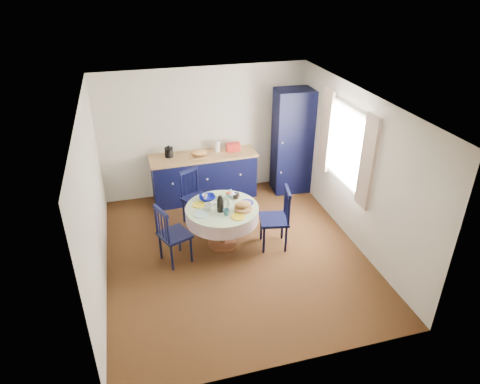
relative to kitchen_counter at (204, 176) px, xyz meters
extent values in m
plane|color=black|center=(0.10, -1.96, -0.47)|extent=(4.50, 4.50, 0.00)
plane|color=white|center=(0.10, -1.96, 2.03)|extent=(4.50, 4.50, 0.00)
cube|color=beige|center=(0.10, 0.29, 0.78)|extent=(4.00, 0.02, 2.50)
cube|color=beige|center=(-1.90, -1.96, 0.78)|extent=(0.02, 4.50, 2.50)
cube|color=beige|center=(2.10, -1.96, 0.78)|extent=(0.02, 4.50, 2.50)
plane|color=white|center=(2.10, -1.66, 1.03)|extent=(0.00, 1.20, 1.20)
cube|color=beige|center=(2.02, -2.36, 1.08)|extent=(0.05, 0.34, 1.45)
cube|color=beige|center=(2.02, -0.96, 1.08)|extent=(0.05, 0.34, 1.45)
cube|color=black|center=(0.00, 0.00, -0.03)|extent=(1.99, 0.65, 0.87)
cube|color=tan|center=(0.00, 0.00, 0.42)|extent=(2.05, 0.69, 0.04)
cube|color=#A5211B|center=(0.60, 0.07, 0.52)|extent=(0.26, 0.15, 0.16)
cube|color=tan|center=(-0.09, -0.06, 0.45)|extent=(0.35, 0.25, 0.02)
ellipsoid|color=#B57246|center=(-0.09, -0.06, 0.53)|extent=(0.31, 0.20, 0.13)
cylinder|color=silver|center=(0.29, 0.11, 0.55)|extent=(0.12, 0.12, 0.22)
cube|color=black|center=(1.76, -0.11, 0.57)|extent=(0.76, 0.57, 2.07)
cylinder|color=white|center=(1.48, -0.38, 0.67)|extent=(0.04, 0.02, 0.04)
cylinder|color=white|center=(1.48, -0.38, 0.05)|extent=(0.04, 0.02, 0.04)
cylinder|color=#5C311A|center=(-0.03, -1.66, -0.44)|extent=(0.48, 0.48, 0.05)
cylinder|color=#5C311A|center=(-0.03, -1.66, -0.12)|extent=(0.10, 0.10, 0.63)
cylinder|color=#5C311A|center=(-0.03, -1.66, 0.21)|extent=(1.11, 1.11, 0.03)
cylinder|color=silver|center=(-0.03, -1.66, 0.12)|extent=(1.17, 1.17, 0.22)
cylinder|color=silver|center=(-0.03, -1.66, 0.23)|extent=(1.17, 1.17, 0.01)
cylinder|color=#9DD4D1|center=(-0.39, -1.79, 0.24)|extent=(0.22, 0.22, 0.01)
cylinder|color=gold|center=(0.15, -2.01, 0.24)|extent=(0.22, 0.22, 0.01)
cylinder|color=navy|center=(0.40, -1.63, 0.24)|extent=(0.22, 0.22, 0.01)
cylinder|color=#92BF78|center=(0.06, -1.26, 0.24)|extent=(0.22, 0.22, 0.01)
cylinder|color=gold|center=(-0.37, -1.49, 0.24)|extent=(0.22, 0.22, 0.01)
cylinder|color=#A47441|center=(0.27, -1.83, 0.26)|extent=(0.28, 0.28, 0.05)
ellipsoid|color=#B57246|center=(0.27, -1.83, 0.34)|extent=(0.26, 0.16, 0.11)
cube|color=silver|center=(-0.14, -1.53, 0.26)|extent=(0.10, 0.07, 0.04)
cylinder|color=black|center=(-0.60, -1.99, -0.24)|extent=(0.04, 0.04, 0.46)
cylinder|color=black|center=(-0.74, -1.66, -0.24)|extent=(0.04, 0.04, 0.46)
cylinder|color=black|center=(-0.92, -2.12, -0.24)|extent=(0.04, 0.04, 0.46)
cylinder|color=black|center=(-1.05, -1.79, -0.24)|extent=(0.04, 0.04, 0.46)
cube|color=black|center=(-0.83, -1.89, 0.01)|extent=(0.56, 0.57, 0.04)
cylinder|color=black|center=(-0.94, -2.13, 0.26)|extent=(0.04, 0.04, 0.51)
cylinder|color=black|center=(-1.07, -1.80, 0.26)|extent=(0.04, 0.04, 0.51)
cube|color=black|center=(-1.00, -1.96, 0.50)|extent=(0.19, 0.39, 0.06)
cylinder|color=black|center=(-0.97, -2.05, 0.24)|extent=(0.02, 0.02, 0.42)
cylinder|color=black|center=(-1.00, -1.96, 0.24)|extent=(0.02, 0.02, 0.42)
cylinder|color=black|center=(-1.04, -1.87, 0.24)|extent=(0.02, 0.02, 0.42)
cylinder|color=black|center=(-0.37, -1.11, -0.24)|extent=(0.04, 0.04, 0.45)
cylinder|color=black|center=(-0.06, -0.93, -0.24)|extent=(0.04, 0.04, 0.45)
cylinder|color=black|center=(-0.54, -0.82, -0.24)|extent=(0.04, 0.04, 0.45)
cylinder|color=black|center=(-0.23, -0.64, -0.24)|extent=(0.04, 0.04, 0.45)
cube|color=black|center=(-0.30, -0.87, 0.01)|extent=(0.59, 0.59, 0.04)
cylinder|color=black|center=(-0.55, -0.80, 0.26)|extent=(0.04, 0.04, 0.51)
cylinder|color=black|center=(-0.24, -0.62, 0.26)|extent=(0.04, 0.04, 0.51)
cube|color=black|center=(-0.39, -0.71, 0.49)|extent=(0.37, 0.24, 0.06)
cylinder|color=black|center=(-0.47, -0.76, 0.24)|extent=(0.02, 0.02, 0.42)
cylinder|color=black|center=(-0.39, -0.71, 0.24)|extent=(0.02, 0.02, 0.42)
cylinder|color=black|center=(-0.31, -0.66, 0.24)|extent=(0.02, 0.02, 0.42)
cylinder|color=black|center=(0.63, -1.69, -0.23)|extent=(0.04, 0.04, 0.48)
cylinder|color=black|center=(0.56, -2.06, -0.23)|extent=(0.04, 0.04, 0.48)
cylinder|color=black|center=(0.98, -1.76, -0.23)|extent=(0.04, 0.04, 0.48)
cylinder|color=black|center=(0.91, -2.13, -0.23)|extent=(0.04, 0.04, 0.48)
cube|color=black|center=(0.77, -1.91, 0.03)|extent=(0.53, 0.54, 0.04)
cylinder|color=black|center=(1.00, -1.77, 0.30)|extent=(0.04, 0.04, 0.53)
cylinder|color=black|center=(0.93, -2.14, 0.30)|extent=(0.04, 0.04, 0.53)
cube|color=black|center=(0.96, -1.95, 0.54)|extent=(0.13, 0.42, 0.07)
cylinder|color=black|center=(0.98, -1.86, 0.27)|extent=(0.02, 0.02, 0.44)
cylinder|color=black|center=(0.96, -1.95, 0.27)|extent=(0.02, 0.02, 0.44)
cylinder|color=black|center=(0.95, -2.05, 0.27)|extent=(0.02, 0.02, 0.44)
imported|color=silver|center=(-0.25, -1.67, 0.29)|extent=(0.13, 0.13, 0.10)
imported|color=#2D606D|center=(-0.01, -1.90, 0.29)|extent=(0.11, 0.11, 0.10)
imported|color=black|center=(0.26, -1.45, 0.29)|extent=(0.13, 0.13, 0.10)
imported|color=silver|center=(-0.23, -1.33, 0.28)|extent=(0.09, 0.09, 0.09)
imported|color=#070E70|center=(-0.20, -1.36, 0.27)|extent=(0.27, 0.27, 0.07)
camera|label=1|loc=(-1.29, -7.38, 3.71)|focal=32.00mm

